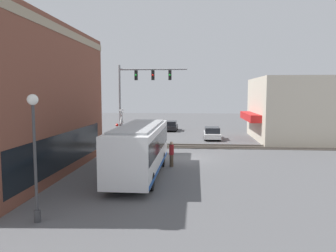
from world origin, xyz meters
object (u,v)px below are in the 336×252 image
Objects in this scene: streetlamp at (35,147)px; pedestrian_near_bus at (171,154)px; city_bus at (140,148)px; parked_car_black at (171,126)px; parked_car_white at (212,134)px; pedestrian_at_crossing at (141,141)px; crossing_signal at (122,125)px.

streetlamp is 2.87× the size of pedestrian_near_bus.
city_bus is 2.24× the size of parked_car_black.
streetlamp is 26.47m from parked_car_white.
parked_car_black is 2.69× the size of pedestrian_at_crossing.
city_bus is at bearing 146.44° from pedestrian_near_bus.
crossing_signal is 0.85× the size of parked_car_black.
crossing_signal is at bearing 167.80° from parked_car_black.
streetlamp reaches higher than city_bus.
streetlamp is at bearing 159.77° from city_bus.
crossing_signal is 0.73× the size of streetlamp.
streetlamp reaches higher than parked_car_black.
streetlamp is 17.66m from pedestrian_at_crossing.
crossing_signal is (9.71, 3.39, 0.49)m from city_bus.
parked_car_black is (8.30, 5.40, -0.01)m from parked_car_white.
parked_car_white is 10.24m from pedestrian_at_crossing.
crossing_signal reaches higher than parked_car_black.
streetlamp is (-17.60, -0.49, 0.82)m from crossing_signal.
pedestrian_near_bus reaches higher than parked_car_black.
pedestrian_at_crossing is at bearing 137.47° from parked_car_white.
city_bus is 17.98m from parked_car_white.
streetlamp is at bearing 175.01° from parked_car_black.
crossing_signal is 11.61m from parked_car_white.
crossing_signal reaches higher than parked_car_white.
pedestrian_near_bus is at bearing -143.23° from crossing_signal.
pedestrian_at_crossing reaches higher than parked_car_black.
crossing_signal is 0.85× the size of parked_car_white.
parked_car_black is at bearing 4.58° from pedestrian_near_bus.
crossing_signal is 17.62m from streetlamp.
crossing_signal reaches higher than pedestrian_near_bus.
pedestrian_near_bus is at bearing -175.42° from parked_car_black.
city_bus reaches higher than pedestrian_near_bus.
pedestrian_near_bus is (-6.97, -5.21, -1.36)m from crossing_signal.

